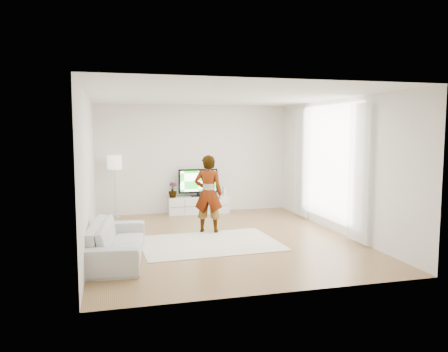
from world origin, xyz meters
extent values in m
plane|color=#997045|center=(0.00, 0.00, 0.00)|extent=(6.00, 6.00, 0.00)
plane|color=white|center=(0.00, 0.00, 2.80)|extent=(6.00, 6.00, 0.00)
cube|color=silver|center=(-2.50, 0.00, 1.40)|extent=(0.02, 6.00, 2.80)
cube|color=silver|center=(2.50, 0.00, 1.40)|extent=(0.02, 6.00, 2.80)
cube|color=silver|center=(0.00, 3.00, 1.40)|extent=(5.00, 0.02, 2.80)
cube|color=silver|center=(0.00, -3.00, 1.40)|extent=(5.00, 0.02, 2.80)
cube|color=white|center=(2.48, 0.30, 1.45)|extent=(0.01, 2.60, 2.50)
cube|color=white|center=(2.40, -1.00, 1.35)|extent=(0.04, 0.70, 2.60)
cube|color=white|center=(2.40, 1.60, 1.35)|extent=(0.04, 0.70, 2.60)
cube|color=white|center=(0.07, 2.77, 0.22)|extent=(1.57, 0.44, 0.44)
cube|color=black|center=(0.07, 2.54, 0.22)|extent=(1.52, 0.00, 0.01)
cube|color=black|center=(-0.32, 2.54, 0.22)|extent=(0.01, 0.00, 0.39)
cube|color=black|center=(0.46, 2.54, 0.22)|extent=(0.01, 0.00, 0.39)
cube|color=black|center=(0.07, 2.79, 0.45)|extent=(0.37, 0.20, 0.02)
cube|color=black|center=(0.07, 2.79, 0.50)|extent=(0.07, 0.05, 0.07)
cube|color=black|center=(0.07, 2.79, 0.84)|extent=(1.02, 0.05, 0.62)
cube|color=#189A1F|center=(0.07, 2.76, 0.84)|extent=(0.93, 0.01, 0.53)
cube|color=white|center=(0.76, 2.77, 0.56)|extent=(0.07, 0.18, 0.24)
cube|color=#4CB2FF|center=(0.76, 2.68, 0.58)|extent=(0.01, 0.00, 0.13)
imported|color=#3F7238|center=(-0.60, 2.77, 0.64)|extent=(0.26, 0.26, 0.39)
cube|color=beige|center=(-0.32, -0.28, 0.01)|extent=(2.66, 1.98, 0.01)
imported|color=#334772|center=(-0.14, 0.62, 0.83)|extent=(0.69, 0.57, 1.63)
imported|color=#B3B3AE|center=(-2.04, -0.89, 0.31)|extent=(1.06, 2.21, 0.62)
cylinder|color=silver|center=(-2.02, 2.70, 0.01)|extent=(0.27, 0.27, 0.02)
cylinder|color=silver|center=(-2.02, 2.70, 0.61)|extent=(0.03, 0.03, 1.19)
cylinder|color=white|center=(-2.02, 2.70, 1.37)|extent=(0.34, 0.34, 0.33)
camera|label=1|loc=(-2.09, -8.23, 2.15)|focal=35.00mm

